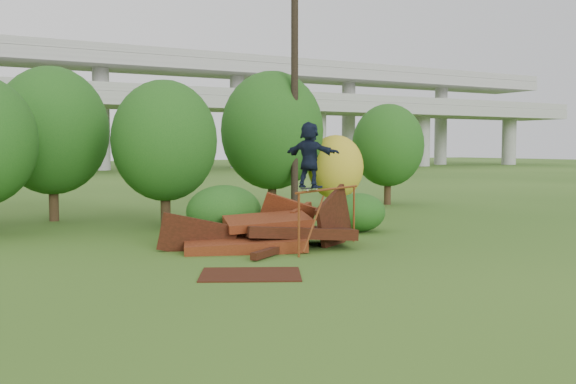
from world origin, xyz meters
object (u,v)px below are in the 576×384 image
skater (310,155)px  scrap_pile (270,234)px  utility_pole (295,76)px  flat_plate (251,274)px

skater → scrap_pile: bearing=-11.9°
utility_pole → flat_plate: bearing=-124.4°
scrap_pile → flat_plate: bearing=-123.9°
scrap_pile → utility_pole: utility_pole is taller
flat_plate → utility_pole: bearing=55.6°
flat_plate → scrap_pile: bearing=56.1°
skater → flat_plate: size_ratio=0.78×
flat_plate → utility_pole: size_ratio=0.20×
scrap_pile → flat_plate: size_ratio=2.68×
skater → flat_plate: 4.00m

